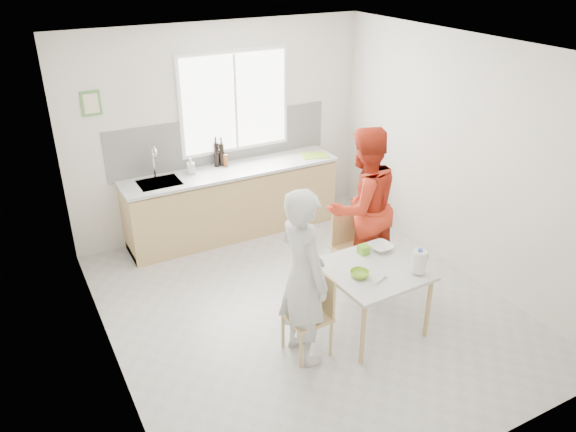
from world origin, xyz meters
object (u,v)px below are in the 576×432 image
at_px(chair_far, 351,244).
at_px(milk_jug, 419,261).
at_px(chair_left, 313,310).
at_px(bowl_white, 381,247).
at_px(person_white, 303,277).
at_px(bowl_green, 360,274).
at_px(wine_bottle_a, 216,154).
at_px(wine_bottle_b, 222,154).
at_px(dining_table, 372,275).
at_px(person_red, 362,207).

height_order(chair_far, milk_jug, milk_jug).
relative_size(chair_left, chair_far, 0.96).
distance_m(bowl_white, milk_jug, 0.54).
distance_m(person_white, bowl_green, 0.61).
bearing_deg(wine_bottle_a, chair_left, -93.60).
height_order(chair_left, wine_bottle_b, wine_bottle_b).
relative_size(wine_bottle_a, wine_bottle_b, 1.07).
xyz_separation_m(wine_bottle_a, wine_bottle_b, (0.07, -0.00, -0.01)).
xyz_separation_m(chair_left, chair_far, (1.00, 0.86, 0.02)).
bearing_deg(dining_table, chair_left, -177.70).
height_order(chair_left, bowl_white, chair_left).
height_order(person_red, wine_bottle_a, person_red).
distance_m(bowl_green, milk_jug, 0.58).
bearing_deg(milk_jug, bowl_white, 92.56).
height_order(chair_far, bowl_green, chair_far).
distance_m(milk_jug, wine_bottle_b, 3.10).
height_order(bowl_green, bowl_white, bowl_white).
bearing_deg(milk_jug, person_white, 165.95).
relative_size(dining_table, person_white, 0.55).
distance_m(chair_left, milk_jug, 1.11).
height_order(person_white, wine_bottle_b, person_white).
height_order(chair_far, wine_bottle_a, wine_bottle_a).
relative_size(dining_table, bowl_green, 5.12).
relative_size(person_red, milk_jug, 7.51).
relative_size(dining_table, person_red, 0.51).
bearing_deg(person_red, bowl_green, 51.90).
bearing_deg(bowl_white, chair_far, 87.24).
bearing_deg(dining_table, bowl_green, -163.67).
distance_m(person_red, wine_bottle_b, 2.10).
relative_size(dining_table, chair_left, 1.13).
relative_size(bowl_white, wine_bottle_b, 0.79).
relative_size(chair_far, wine_bottle_a, 2.70).
xyz_separation_m(chair_far, milk_jug, (0.02, -1.10, 0.35)).
xyz_separation_m(dining_table, milk_jug, (0.33, -0.27, 0.20)).
height_order(person_white, bowl_green, person_white).
xyz_separation_m(chair_far, wine_bottle_a, (-0.83, 1.90, 0.60)).
bearing_deg(wine_bottle_a, person_white, -95.83).
height_order(chair_left, chair_far, chair_far).
bearing_deg(chair_left, milk_jug, 74.51).
bearing_deg(person_red, person_white, 32.38).
bearing_deg(bowl_green, person_white, 177.50).
xyz_separation_m(chair_far, bowl_green, (-0.51, -0.89, 0.25)).
xyz_separation_m(person_red, wine_bottle_b, (-0.88, 1.90, 0.15)).
xyz_separation_m(bowl_green, wine_bottle_a, (-0.32, 2.78, 0.35)).
height_order(chair_left, person_red, person_red).
bearing_deg(wine_bottle_a, bowl_white, -71.94).
xyz_separation_m(dining_table, chair_far, (0.32, 0.83, -0.15)).
distance_m(chair_left, person_red, 1.48).
xyz_separation_m(person_white, person_red, (1.23, 0.85, 0.06)).
xyz_separation_m(chair_left, person_white, (-0.11, -0.00, 0.40)).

